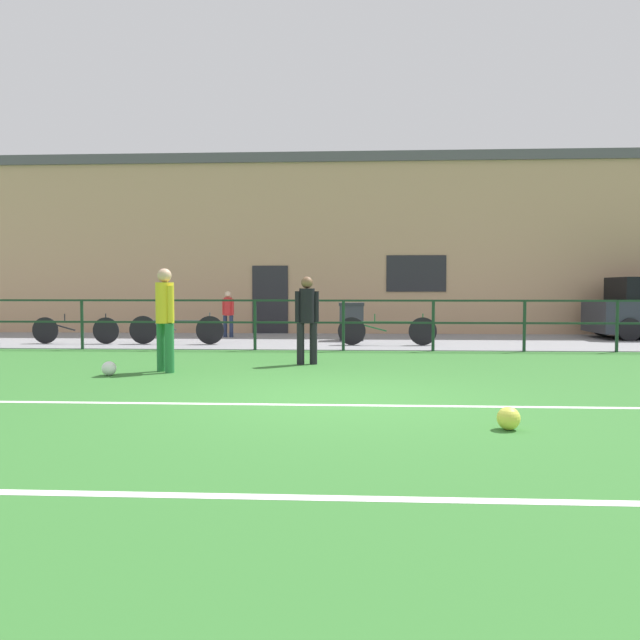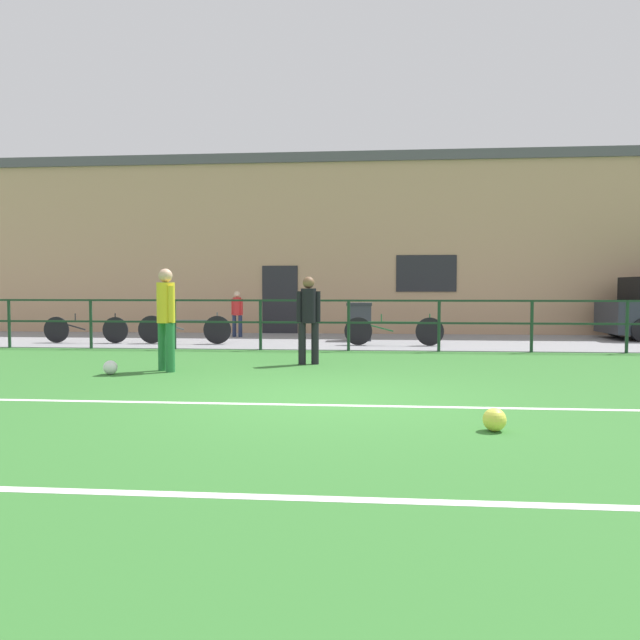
% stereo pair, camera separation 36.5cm
% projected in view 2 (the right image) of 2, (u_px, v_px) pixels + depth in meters
% --- Properties ---
extents(ground, '(60.00, 44.00, 0.04)m').
position_uv_depth(ground, '(329.00, 400.00, 7.72)').
color(ground, '#33702D').
extents(field_line_touchline, '(36.00, 0.11, 0.00)m').
position_uv_depth(field_line_touchline, '(326.00, 405.00, 7.28)').
color(field_line_touchline, white).
rests_on(field_line_touchline, ground).
extents(field_line_hash, '(36.00, 0.11, 0.00)m').
position_uv_depth(field_line_hash, '(288.00, 498.00, 4.05)').
color(field_line_hash, white).
rests_on(field_line_hash, ground).
extents(pavement_strip, '(48.00, 5.00, 0.02)m').
position_uv_depth(pavement_strip, '(352.00, 341.00, 16.17)').
color(pavement_strip, gray).
rests_on(pavement_strip, ground).
extents(perimeter_fence, '(36.07, 0.07, 1.15)m').
position_uv_depth(perimeter_fence, '(349.00, 318.00, 13.65)').
color(perimeter_fence, '#193823').
rests_on(perimeter_fence, ground).
extents(clubhouse_facade, '(28.00, 2.56, 5.53)m').
position_uv_depth(clubhouse_facade, '(357.00, 246.00, 19.71)').
color(clubhouse_facade, tan).
rests_on(clubhouse_facade, ground).
extents(player_goalkeeper, '(0.44, 0.28, 1.61)m').
position_uv_depth(player_goalkeeper, '(309.00, 315.00, 11.19)').
color(player_goalkeeper, black).
rests_on(player_goalkeeper, ground).
extents(player_striker, '(0.38, 0.35, 1.73)m').
position_uv_depth(player_striker, '(166.00, 313.00, 10.24)').
color(player_striker, '#237038').
rests_on(player_striker, ground).
extents(soccer_ball_match, '(0.23, 0.23, 0.23)m').
position_uv_depth(soccer_ball_match, '(110.00, 367.00, 9.89)').
color(soccer_ball_match, white).
rests_on(soccer_ball_match, ground).
extents(soccer_ball_spare, '(0.23, 0.23, 0.23)m').
position_uv_depth(soccer_ball_spare, '(495.00, 420.00, 5.95)').
color(soccer_ball_spare, '#E5E04C').
rests_on(soccer_ball_spare, ground).
extents(spectator_child, '(0.35, 0.23, 1.30)m').
position_uv_depth(spectator_child, '(237.00, 311.00, 17.35)').
color(spectator_child, '#232D4C').
rests_on(spectator_child, pavement_strip).
extents(bicycle_parked_0, '(2.40, 0.04, 0.77)m').
position_uv_depth(bicycle_parked_0, '(394.00, 331.00, 14.77)').
color(bicycle_parked_0, black).
rests_on(bicycle_parked_0, pavement_strip).
extents(bicycle_parked_1, '(2.38, 0.04, 0.79)m').
position_uv_depth(bicycle_parked_1, '(184.00, 329.00, 15.23)').
color(bicycle_parked_1, black).
rests_on(bicycle_parked_1, pavement_strip).
extents(bicycle_parked_2, '(2.21, 0.04, 0.75)m').
position_uv_depth(bicycle_parked_2, '(86.00, 329.00, 15.45)').
color(bicycle_parked_2, black).
rests_on(bicycle_parked_2, pavement_strip).
extents(trash_bin_0, '(0.67, 0.57, 1.00)m').
position_uv_depth(trash_bin_0, '(359.00, 321.00, 16.18)').
color(trash_bin_0, '#33383D').
rests_on(trash_bin_0, pavement_strip).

